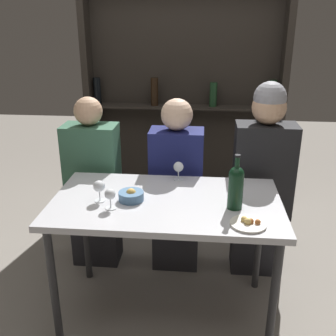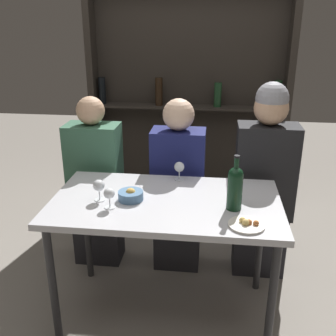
{
  "view_description": "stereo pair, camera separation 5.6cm",
  "coord_description": "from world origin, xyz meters",
  "px_view_note": "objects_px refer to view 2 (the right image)",
  "views": [
    {
      "loc": [
        0.2,
        -1.97,
        1.73
      ],
      "look_at": [
        0.0,
        0.11,
        0.93
      ],
      "focal_mm": 42.0,
      "sensor_mm": 36.0,
      "label": 1
    },
    {
      "loc": [
        0.25,
        -1.97,
        1.73
      ],
      "look_at": [
        0.0,
        0.11,
        0.93
      ],
      "focal_mm": 42.0,
      "sensor_mm": 36.0,
      "label": 2
    }
  ],
  "objects_px": {
    "snack_bowl": "(131,195)",
    "seated_person_center": "(178,191)",
    "wine_glass_1": "(109,194)",
    "seated_person_right": "(264,184)",
    "food_plate_0": "(247,224)",
    "wine_glass_0": "(179,168)",
    "seated_person_left": "(96,188)",
    "wine_glass_2": "(99,186)",
    "wine_bottle": "(235,186)"
  },
  "relations": [
    {
      "from": "wine_glass_0",
      "to": "seated_person_right",
      "type": "height_order",
      "value": "seated_person_right"
    },
    {
      "from": "seated_person_left",
      "to": "wine_glass_1",
      "type": "bearing_deg",
      "value": -66.42
    },
    {
      "from": "wine_glass_0",
      "to": "seated_person_center",
      "type": "relative_size",
      "value": 0.1
    },
    {
      "from": "wine_glass_2",
      "to": "food_plate_0",
      "type": "relative_size",
      "value": 0.68
    },
    {
      "from": "wine_bottle",
      "to": "seated_person_left",
      "type": "bearing_deg",
      "value": 148.12
    },
    {
      "from": "food_plate_0",
      "to": "wine_bottle",
      "type": "bearing_deg",
      "value": 107.37
    },
    {
      "from": "wine_glass_1",
      "to": "seated_person_left",
      "type": "relative_size",
      "value": 0.09
    },
    {
      "from": "wine_glass_2",
      "to": "seated_person_right",
      "type": "xyz_separation_m",
      "value": [
        0.97,
        0.57,
        -0.18
      ]
    },
    {
      "from": "wine_glass_0",
      "to": "wine_glass_2",
      "type": "bearing_deg",
      "value": -140.05
    },
    {
      "from": "food_plate_0",
      "to": "seated_person_right",
      "type": "xyz_separation_m",
      "value": [
        0.17,
        0.77,
        -0.11
      ]
    },
    {
      "from": "wine_glass_0",
      "to": "snack_bowl",
      "type": "xyz_separation_m",
      "value": [
        -0.24,
        -0.32,
        -0.05
      ]
    },
    {
      "from": "wine_glass_1",
      "to": "food_plate_0",
      "type": "height_order",
      "value": "wine_glass_1"
    },
    {
      "from": "food_plate_0",
      "to": "snack_bowl",
      "type": "height_order",
      "value": "snack_bowl"
    },
    {
      "from": "wine_glass_1",
      "to": "seated_person_right",
      "type": "xyz_separation_m",
      "value": [
        0.89,
        0.66,
        -0.18
      ]
    },
    {
      "from": "wine_glass_2",
      "to": "wine_glass_0",
      "type": "bearing_deg",
      "value": 39.95
    },
    {
      "from": "seated_person_center",
      "to": "snack_bowl",
      "type": "bearing_deg",
      "value": -111.2
    },
    {
      "from": "wine_glass_2",
      "to": "snack_bowl",
      "type": "distance_m",
      "value": 0.18
    },
    {
      "from": "wine_glass_1",
      "to": "seated_person_center",
      "type": "xyz_separation_m",
      "value": [
        0.3,
        0.66,
        -0.26
      ]
    },
    {
      "from": "wine_bottle",
      "to": "wine_glass_1",
      "type": "xyz_separation_m",
      "value": [
        -0.66,
        -0.07,
        -0.05
      ]
    },
    {
      "from": "snack_bowl",
      "to": "seated_person_left",
      "type": "height_order",
      "value": "seated_person_left"
    },
    {
      "from": "food_plate_0",
      "to": "wine_glass_0",
      "type": "bearing_deg",
      "value": 125.19
    },
    {
      "from": "wine_glass_1",
      "to": "wine_glass_2",
      "type": "relative_size",
      "value": 0.93
    },
    {
      "from": "wine_bottle",
      "to": "seated_person_center",
      "type": "xyz_separation_m",
      "value": [
        -0.36,
        0.59,
        -0.31
      ]
    },
    {
      "from": "wine_glass_0",
      "to": "seated_person_left",
      "type": "bearing_deg",
      "value": 159.93
    },
    {
      "from": "wine_glass_1",
      "to": "seated_person_right",
      "type": "distance_m",
      "value": 1.12
    },
    {
      "from": "food_plate_0",
      "to": "seated_person_center",
      "type": "xyz_separation_m",
      "value": [
        -0.41,
        0.77,
        -0.19
      ]
    },
    {
      "from": "wine_glass_0",
      "to": "food_plate_0",
      "type": "bearing_deg",
      "value": -54.81
    },
    {
      "from": "food_plate_0",
      "to": "seated_person_right",
      "type": "height_order",
      "value": "seated_person_right"
    },
    {
      "from": "wine_glass_0",
      "to": "food_plate_0",
      "type": "xyz_separation_m",
      "value": [
        0.38,
        -0.54,
        -0.07
      ]
    },
    {
      "from": "wine_glass_0",
      "to": "wine_glass_1",
      "type": "distance_m",
      "value": 0.54
    },
    {
      "from": "snack_bowl",
      "to": "food_plate_0",
      "type": "bearing_deg",
      "value": -19.57
    },
    {
      "from": "wine_bottle",
      "to": "wine_glass_0",
      "type": "relative_size",
      "value": 2.55
    },
    {
      "from": "snack_bowl",
      "to": "seated_person_center",
      "type": "relative_size",
      "value": 0.11
    },
    {
      "from": "snack_bowl",
      "to": "wine_glass_0",
      "type": "bearing_deg",
      "value": 53.08
    },
    {
      "from": "seated_person_right",
      "to": "seated_person_center",
      "type": "bearing_deg",
      "value": 180.0
    },
    {
      "from": "snack_bowl",
      "to": "seated_person_left",
      "type": "bearing_deg",
      "value": 124.6
    },
    {
      "from": "food_plate_0",
      "to": "seated_person_left",
      "type": "height_order",
      "value": "seated_person_left"
    },
    {
      "from": "food_plate_0",
      "to": "seated_person_center",
      "type": "distance_m",
      "value": 0.89
    },
    {
      "from": "wine_glass_1",
      "to": "food_plate_0",
      "type": "xyz_separation_m",
      "value": [
        0.72,
        -0.11,
        -0.07
      ]
    },
    {
      "from": "seated_person_right",
      "to": "wine_glass_0",
      "type": "bearing_deg",
      "value": -157.85
    },
    {
      "from": "wine_glass_2",
      "to": "snack_bowl",
      "type": "relative_size",
      "value": 0.87
    },
    {
      "from": "food_plate_0",
      "to": "seated_person_right",
      "type": "distance_m",
      "value": 0.8
    },
    {
      "from": "wine_bottle",
      "to": "snack_bowl",
      "type": "distance_m",
      "value": 0.58
    },
    {
      "from": "wine_bottle",
      "to": "wine_glass_2",
      "type": "xyz_separation_m",
      "value": [
        -0.74,
        0.02,
        -0.05
      ]
    },
    {
      "from": "seated_person_right",
      "to": "wine_glass_2",
      "type": "bearing_deg",
      "value": -149.43
    },
    {
      "from": "wine_glass_2",
      "to": "seated_person_right",
      "type": "height_order",
      "value": "seated_person_right"
    },
    {
      "from": "food_plate_0",
      "to": "seated_person_right",
      "type": "bearing_deg",
      "value": 77.36
    },
    {
      "from": "wine_glass_1",
      "to": "seated_person_right",
      "type": "relative_size",
      "value": 0.08
    },
    {
      "from": "wine_glass_1",
      "to": "seated_person_left",
      "type": "bearing_deg",
      "value": 113.58
    },
    {
      "from": "seated_person_left",
      "to": "food_plate_0",
      "type": "bearing_deg",
      "value": -37.52
    }
  ]
}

